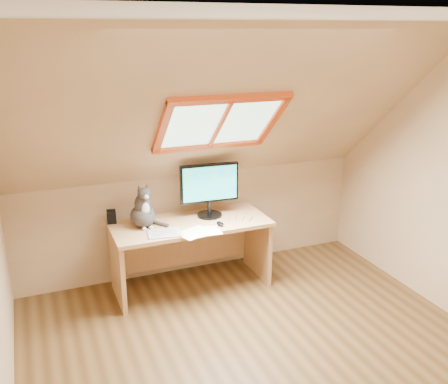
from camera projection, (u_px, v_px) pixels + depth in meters
name	position (u px, v px, depth m)	size (l,w,h in m)	color
ground	(273.00, 368.00, 3.63)	(3.50, 3.50, 0.00)	brown
room_shell	(287.00, 184.00, 3.10)	(3.52, 3.52, 2.41)	tan
desk	(188.00, 240.00, 4.71)	(1.44, 0.63, 0.66)	tan
monitor	(209.00, 187.00, 4.63)	(0.56, 0.23, 0.51)	black
cat	(143.00, 211.00, 4.44)	(0.26, 0.30, 0.41)	#3F3A38
desk_speaker	(111.00, 217.00, 4.55)	(0.08, 0.08, 0.12)	black
graphics_tablet	(165.00, 233.00, 4.31)	(0.29, 0.21, 0.01)	#B2B2B7
mouse	(220.00, 224.00, 4.50)	(0.06, 0.10, 0.03)	black
papers	(194.00, 233.00, 4.34)	(0.35, 0.30, 0.01)	white
cables	(231.00, 220.00, 4.61)	(0.51, 0.26, 0.01)	silver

